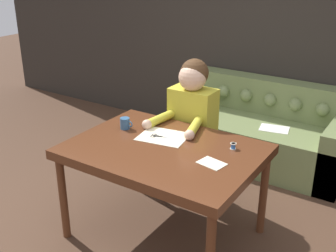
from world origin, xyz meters
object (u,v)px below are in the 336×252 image
(dining_table, at_px, (164,156))
(thread_spool, at_px, (233,146))
(couch, at_px, (263,133))
(person, at_px, (192,128))
(mug, at_px, (125,123))
(scissors, at_px, (159,137))

(dining_table, bearing_deg, thread_spool, 29.82)
(couch, xyz_separation_m, person, (-0.28, -1.01, 0.36))
(dining_table, bearing_deg, couch, 84.57)
(couch, distance_m, mug, 1.69)
(couch, relative_size, thread_spool, 38.34)
(scissors, bearing_deg, couch, 79.13)
(couch, relative_size, person, 1.38)
(dining_table, distance_m, person, 0.63)
(person, bearing_deg, dining_table, -78.78)
(dining_table, distance_m, scissors, 0.20)
(person, bearing_deg, scissors, -91.12)
(person, bearing_deg, thread_spool, -34.14)
(thread_spool, bearing_deg, person, 145.86)
(person, xyz_separation_m, scissors, (-0.01, -0.49, 0.09))
(dining_table, xyz_separation_m, scissors, (-0.13, 0.13, 0.07))
(person, bearing_deg, mug, -122.97)
(dining_table, xyz_separation_m, couch, (0.15, 1.63, -0.38))
(dining_table, relative_size, mug, 12.01)
(mug, xyz_separation_m, thread_spool, (0.87, 0.12, -0.02))
(scissors, bearing_deg, thread_spool, 11.35)
(thread_spool, bearing_deg, mug, -171.86)
(mug, bearing_deg, person, 57.03)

